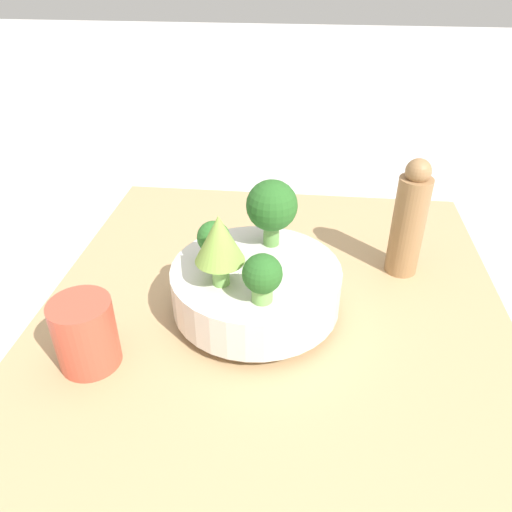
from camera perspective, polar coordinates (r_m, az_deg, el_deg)
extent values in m
plane|color=silver|center=(0.71, 1.61, -10.75)|extent=(6.00, 6.00, 0.00)
cube|color=tan|center=(0.70, 1.64, -9.47)|extent=(0.83, 0.66, 0.04)
cylinder|color=silver|center=(0.71, 0.00, -5.87)|extent=(0.10, 0.10, 0.01)
cylinder|color=silver|center=(0.68, 0.00, -3.49)|extent=(0.23, 0.23, 0.06)
cylinder|color=#7AB256|center=(0.61, 0.71, -4.22)|extent=(0.03, 0.03, 0.02)
sphere|color=#286023|center=(0.59, 0.73, -2.03)|extent=(0.05, 0.05, 0.05)
cylinder|color=#7AB256|center=(0.63, -4.05, -1.83)|extent=(0.02, 0.02, 0.04)
cone|color=#84AD47|center=(0.60, -4.23, 2.00)|extent=(0.06, 0.06, 0.06)
cylinder|color=#7AB256|center=(0.68, -4.77, 0.15)|extent=(0.02, 0.02, 0.02)
sphere|color=#2D6B28|center=(0.66, -4.88, 2.15)|extent=(0.04, 0.04, 0.04)
cylinder|color=#609347|center=(0.71, 1.76, 2.68)|extent=(0.02, 0.02, 0.04)
sphere|color=#286023|center=(0.69, 1.82, 5.80)|extent=(0.07, 0.07, 0.07)
cylinder|color=#C64C38|center=(0.64, -18.92, -8.39)|extent=(0.07, 0.07, 0.09)
cylinder|color=#997047|center=(0.79, 16.96, 3.23)|extent=(0.05, 0.05, 0.16)
sphere|color=#997047|center=(0.75, 18.07, 9.19)|extent=(0.04, 0.04, 0.04)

